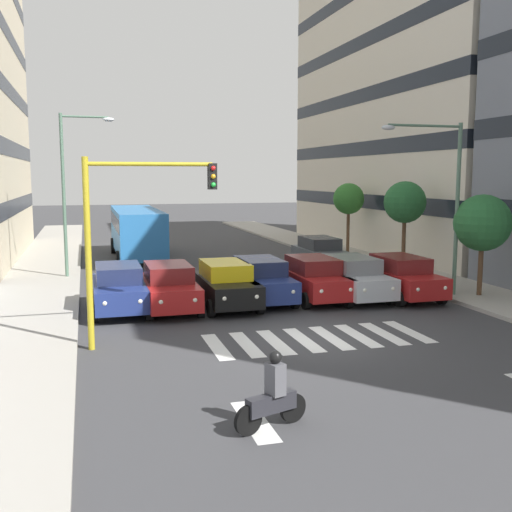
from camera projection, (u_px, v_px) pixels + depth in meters
ground_plane at (317, 339)px, 18.49m from camera, size 180.00×180.00×0.00m
sidewalk_right at (9, 360)px, 16.10m from camera, size 3.48×90.00×0.15m
building_left_block_0 at (437, 100)px, 40.40m from camera, size 11.51×23.54×20.08m
crosswalk_markings at (317, 339)px, 18.49m from camera, size 6.75×2.80×0.01m
lane_arrow_1 at (255, 421)px, 12.29m from camera, size 0.50×2.20×0.01m
car_0 at (402, 277)px, 24.51m from camera, size 2.02×4.44×1.72m
car_1 at (353, 277)px, 24.34m from camera, size 2.02×4.44×1.72m
car_2 at (314, 278)px, 24.17m from camera, size 2.02×4.44×1.72m
car_3 at (261, 280)px, 23.75m from camera, size 2.02×4.44×1.72m
car_4 at (226, 284)px, 22.86m from camera, size 2.02×4.44×1.72m
car_5 at (169, 287)px, 22.30m from camera, size 2.02×4.44×1.72m
car_6 at (119, 288)px, 22.09m from camera, size 2.02×4.44×1.72m
car_row2_0 at (320, 253)px, 32.00m from camera, size 2.02×4.44×1.72m
bus_behind_traffic at (136, 228)px, 35.85m from camera, size 2.78×10.50×3.00m
motorcycle_with_rider at (273, 397)px, 11.87m from camera, size 1.64×0.66×1.57m
traffic_light_gantry at (126, 222)px, 17.16m from camera, size 3.80×0.36×5.50m
street_lamp_left at (444, 189)px, 23.94m from camera, size 3.53×0.28×6.90m
street_lamp_right at (71, 180)px, 28.58m from camera, size 2.54×0.28×7.73m
street_tree_0 at (483, 223)px, 24.17m from camera, size 2.29×2.29×4.09m
street_tree_1 at (405, 203)px, 30.13m from camera, size 2.10×2.10×4.56m
street_tree_2 at (349, 199)px, 37.50m from camera, size 1.94×1.94×4.37m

